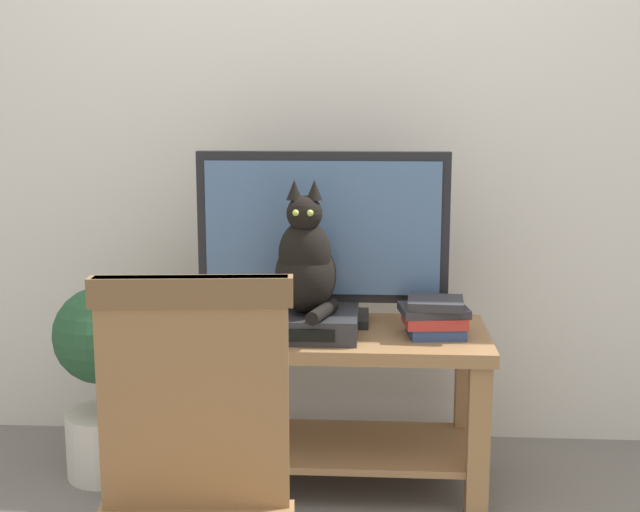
% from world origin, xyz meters
% --- Properties ---
extents(back_wall, '(7.00, 0.12, 2.80)m').
position_xyz_m(back_wall, '(0.00, 1.00, 1.40)').
color(back_wall, silver).
rests_on(back_wall, ground).
extents(tv_stand, '(1.13, 0.50, 0.55)m').
position_xyz_m(tv_stand, '(0.02, 0.48, 0.38)').
color(tv_stand, olive).
rests_on(tv_stand, ground).
extents(tv, '(0.86, 0.20, 0.60)m').
position_xyz_m(tv, '(0.02, 0.59, 0.86)').
color(tv, black).
rests_on(tv, tv_stand).
extents(media_box, '(0.34, 0.31, 0.08)m').
position_xyz_m(media_box, '(-0.02, 0.43, 0.59)').
color(media_box, '#2D2D30').
rests_on(media_box, tv_stand).
extents(cat, '(0.21, 0.31, 0.44)m').
position_xyz_m(cat, '(-0.02, 0.42, 0.79)').
color(cat, black).
rests_on(cat, media_box).
extents(wooden_chair, '(0.44, 0.44, 0.98)m').
position_xyz_m(wooden_chair, '(-0.15, -0.76, 0.56)').
color(wooden_chair, olive).
rests_on(wooden_chair, ground).
extents(book_stack, '(0.24, 0.20, 0.13)m').
position_xyz_m(book_stack, '(0.40, 0.44, 0.62)').
color(book_stack, '#33477A').
rests_on(book_stack, tv_stand).
extents(potted_plant, '(0.34, 0.34, 0.69)m').
position_xyz_m(potted_plant, '(-0.74, 0.51, 0.38)').
color(potted_plant, beige).
rests_on(potted_plant, ground).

